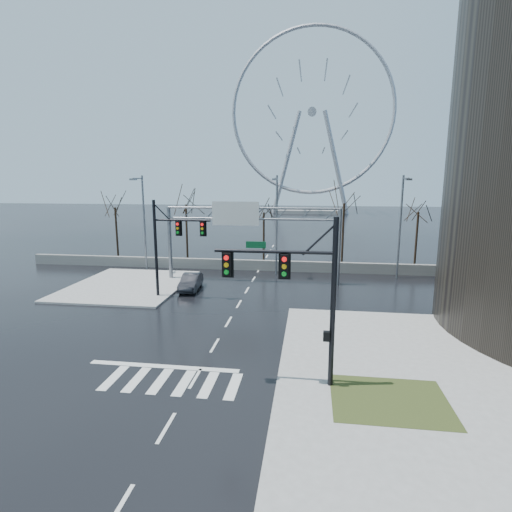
% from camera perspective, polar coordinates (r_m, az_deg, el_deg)
% --- Properties ---
extents(ground, '(260.00, 260.00, 0.00)m').
position_cam_1_polar(ground, '(24.13, -5.92, -12.58)').
color(ground, black).
rests_on(ground, ground).
extents(sidewalk_near, '(12.00, 12.00, 0.15)m').
position_cam_1_polar(sidewalk_near, '(16.34, 25.15, -25.81)').
color(sidewalk_near, gray).
rests_on(sidewalk_near, ground).
extents(sidewalk_right_ext, '(12.00, 10.00, 0.15)m').
position_cam_1_polar(sidewalk_right_ext, '(25.74, 17.88, -11.35)').
color(sidewalk_right_ext, gray).
rests_on(sidewalk_right_ext, ground).
extents(sidewalk_far, '(10.00, 12.00, 0.15)m').
position_cam_1_polar(sidewalk_far, '(38.47, -17.74, -3.97)').
color(sidewalk_far, gray).
rests_on(sidewalk_far, ground).
extents(grass_strip, '(5.00, 4.00, 0.02)m').
position_cam_1_polar(grass_strip, '(19.31, 18.52, -18.93)').
color(grass_strip, '#2E3817').
rests_on(grass_strip, sidewalk_near).
extents(barrier_wall, '(52.00, 0.50, 1.10)m').
position_cam_1_polar(barrier_wall, '(42.79, 0.40, -1.32)').
color(barrier_wall, slate).
rests_on(barrier_wall, ground).
extents(signal_mast_near, '(5.52, 0.41, 8.00)m').
position_cam_1_polar(signal_mast_near, '(18.06, 6.73, -4.30)').
color(signal_mast_near, black).
rests_on(signal_mast_near, ground).
extents(signal_mast_far, '(4.72, 0.41, 8.00)m').
position_cam_1_polar(signal_mast_far, '(32.80, -12.37, 2.29)').
color(signal_mast_far, black).
rests_on(signal_mast_far, ground).
extents(sign_gantry, '(16.36, 0.40, 7.60)m').
position_cam_1_polar(sign_gantry, '(37.15, -1.18, 4.06)').
color(sign_gantry, slate).
rests_on(sign_gantry, ground).
extents(streetlight_left, '(0.50, 2.55, 10.00)m').
position_cam_1_polar(streetlight_left, '(43.45, -15.89, 5.57)').
color(streetlight_left, slate).
rests_on(streetlight_left, ground).
extents(streetlight_mid, '(0.50, 2.55, 10.00)m').
position_cam_1_polar(streetlight_mid, '(39.96, 2.92, 5.55)').
color(streetlight_mid, slate).
rests_on(streetlight_mid, ground).
extents(streetlight_right, '(0.50, 2.55, 10.00)m').
position_cam_1_polar(streetlight_right, '(40.73, 20.06, 5.01)').
color(streetlight_right, slate).
rests_on(streetlight_right, ground).
extents(tree_far_left, '(3.50, 3.50, 7.00)m').
position_cam_1_polar(tree_far_left, '(51.31, -19.44, 5.77)').
color(tree_far_left, black).
rests_on(tree_far_left, ground).
extents(tree_left, '(3.75, 3.75, 7.50)m').
position_cam_1_polar(tree_left, '(47.37, -9.96, 6.33)').
color(tree_left, black).
rests_on(tree_left, ground).
extents(tree_center, '(3.25, 3.25, 6.50)m').
position_cam_1_polar(tree_center, '(46.50, 1.12, 5.42)').
color(tree_center, black).
rests_on(tree_center, ground).
extents(tree_right, '(3.90, 3.90, 7.80)m').
position_cam_1_polar(tree_right, '(45.25, 12.44, 6.35)').
color(tree_right, black).
rests_on(tree_right, ground).
extents(tree_far_right, '(3.40, 3.40, 6.80)m').
position_cam_1_polar(tree_far_right, '(47.12, 22.13, 4.99)').
color(tree_far_right, black).
rests_on(tree_far_right, ground).
extents(ferris_wheel, '(45.00, 6.00, 50.91)m').
position_cam_1_polar(ferris_wheel, '(117.65, 7.99, 18.84)').
color(ferris_wheel, gray).
rests_on(ferris_wheel, ground).
extents(car, '(1.79, 4.31, 1.39)m').
position_cam_1_polar(car, '(35.76, -9.30, -3.67)').
color(car, black).
rests_on(car, ground).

